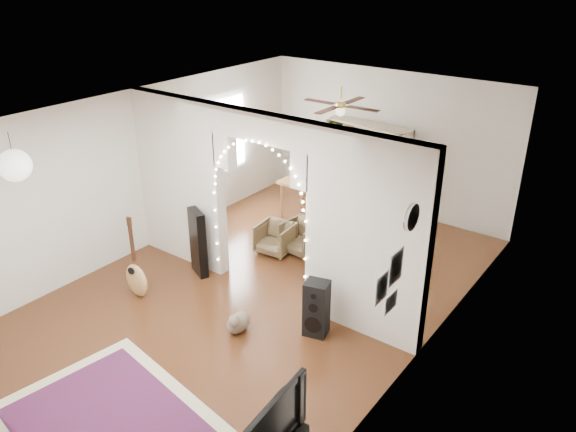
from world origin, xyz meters
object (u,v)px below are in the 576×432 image
Objects in this scene: floor_speaker at (316,308)px; bookcase at (366,167)px; dining_table at (314,186)px; dining_chair_left at (301,237)px; acoustic_guitar at (135,268)px; dining_chair_right at (275,238)px.

floor_speaker is 4.27m from bookcase.
dining_table reaches higher than dining_chair_left.
acoustic_guitar is 2.41m from dining_chair_right.
dining_table is (0.60, 3.71, 0.21)m from acoustic_guitar.
dining_chair_left is (0.54, -1.17, -0.41)m from dining_table.
bookcase is 2.90× the size of dining_chair_left.
dining_chair_left is at bearing -63.05° from dining_table.
dining_table is 2.08× the size of dining_chair_left.
acoustic_guitar reaches higher than dining_table.
acoustic_guitar is 4.90m from bookcase.
bookcase is (-1.52, 3.96, 0.47)m from floor_speaker.
floor_speaker is 0.64× the size of dining_table.
acoustic_guitar reaches higher than floor_speaker.
dining_chair_right is (-0.34, -0.27, -0.01)m from dining_chair_left.
floor_speaker is 2.33m from dining_chair_right.
acoustic_guitar is 2.79m from dining_chair_left.
bookcase is at bearing 67.71° from dining_table.
dining_table is (-0.48, -1.05, -0.17)m from bookcase.
bookcase is 1.39× the size of dining_table.
dining_chair_right is (0.20, -1.45, -0.42)m from dining_table.
dining_chair_right is at bearing 126.49° from floor_speaker.
floor_speaker reaches higher than dining_chair_left.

